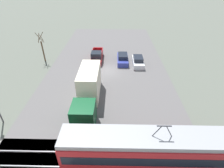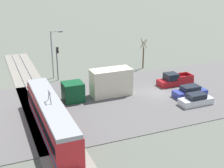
# 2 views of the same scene
# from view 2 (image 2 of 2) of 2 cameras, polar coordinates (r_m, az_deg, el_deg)

# --- Properties ---
(ground_plane) EXTENTS (320.00, 320.00, 0.00)m
(ground_plane) POSITION_cam_2_polar(r_m,az_deg,el_deg) (44.60, 8.79, -1.70)
(ground_plane) COLOR #565B51
(road_surface) EXTENTS (19.51, 47.76, 0.08)m
(road_surface) POSITION_cam_2_polar(r_m,az_deg,el_deg) (44.58, 8.79, -1.65)
(road_surface) COLOR #565454
(road_surface) RESTS_ON ground
(rail_bed) EXTENTS (60.00, 4.40, 0.22)m
(rail_bed) POSITION_cam_2_polar(r_m,az_deg,el_deg) (39.18, -12.46, -5.05)
(rail_bed) COLOR gray
(rail_bed) RESTS_ON ground
(light_rail_tram) EXTENTS (15.96, 2.56, 4.45)m
(light_rail_tram) POSITION_cam_2_polar(r_m,az_deg,el_deg) (34.07, -11.11, -5.87)
(light_rail_tram) COLOR #B21E23
(light_rail_tram) RESTS_ON ground
(box_truck) EXTENTS (2.46, 9.52, 3.73)m
(box_truck) POSITION_cam_2_polar(r_m,az_deg,el_deg) (42.30, -1.82, -0.08)
(box_truck) COLOR #0C4723
(box_truck) RESTS_ON ground
(pickup_truck) EXTENTS (1.94, 5.45, 1.87)m
(pickup_truck) POSITION_cam_2_polar(r_m,az_deg,el_deg) (47.88, 11.36, 0.69)
(pickup_truck) COLOR maroon
(pickup_truck) RESTS_ON ground
(sedan_car_0) EXTENTS (1.80, 4.41, 1.49)m
(sedan_car_0) POSITION_cam_2_polar(r_m,az_deg,el_deg) (41.53, 15.10, -2.83)
(sedan_car_0) COLOR silver
(sedan_car_0) RESTS_ON ground
(sedan_car_1) EXTENTS (1.87, 4.69, 1.51)m
(sedan_car_1) POSITION_cam_2_polar(r_m,az_deg,el_deg) (44.01, 14.06, -1.40)
(sedan_car_1) COLOR navy
(sedan_car_1) RESTS_ON ground
(traffic_light_pole) EXTENTS (0.28, 0.47, 5.33)m
(traffic_light_pole) POSITION_cam_2_polar(r_m,az_deg,el_deg) (49.03, -9.95, 4.51)
(traffic_light_pole) COLOR #47474C
(traffic_light_pole) RESTS_ON ground
(street_tree) EXTENTS (1.25, 1.04, 5.33)m
(street_tree) POSITION_cam_2_polar(r_m,az_deg,el_deg) (55.02, 5.75, 5.32)
(street_tree) COLOR brown
(street_tree) RESTS_ON ground
(street_lamp_near_crossing) EXTENTS (0.36, 1.95, 7.60)m
(street_lamp_near_crossing) POSITION_cam_2_polar(r_m,az_deg,el_deg) (50.01, -10.70, 5.92)
(street_lamp_near_crossing) COLOR gray
(street_lamp_near_crossing) RESTS_ON ground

